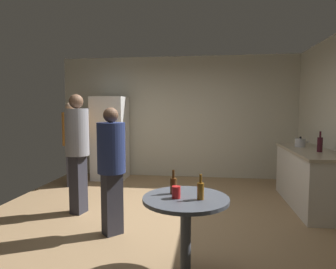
{
  "coord_description": "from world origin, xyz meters",
  "views": [
    {
      "loc": [
        0.67,
        -4.03,
        1.55
      ],
      "look_at": [
        0.12,
        0.11,
        1.18
      ],
      "focal_mm": 31.64,
      "sensor_mm": 36.0,
      "label": 1
    }
  ],
  "objects_px": {
    "person_in_gray_shirt": "(77,144)",
    "plastic_cup_red": "(176,192)",
    "beer_bottle_amber": "(201,190)",
    "beer_bottle_brown": "(173,185)",
    "person_in_orange_shirt": "(71,138)",
    "foreground_table": "(186,208)",
    "person_in_navy_shirt": "(112,161)",
    "refrigerator": "(110,138)",
    "kettle": "(300,143)",
    "wine_bottle_on_counter": "(320,144)"
  },
  "relations": [
    {
      "from": "refrigerator",
      "to": "kettle",
      "type": "bearing_deg",
      "value": -15.31
    },
    {
      "from": "kettle",
      "to": "person_in_navy_shirt",
      "type": "distance_m",
      "value": 3.26
    },
    {
      "from": "refrigerator",
      "to": "beer_bottle_amber",
      "type": "relative_size",
      "value": 7.83
    },
    {
      "from": "foreground_table",
      "to": "plastic_cup_red",
      "type": "bearing_deg",
      "value": -157.02
    },
    {
      "from": "beer_bottle_brown",
      "to": "foreground_table",
      "type": "bearing_deg",
      "value": -38.53
    },
    {
      "from": "foreground_table",
      "to": "plastic_cup_red",
      "type": "distance_m",
      "value": 0.19
    },
    {
      "from": "beer_bottle_amber",
      "to": "person_in_gray_shirt",
      "type": "distance_m",
      "value": 2.35
    },
    {
      "from": "beer_bottle_amber",
      "to": "person_in_orange_shirt",
      "type": "distance_m",
      "value": 3.9
    },
    {
      "from": "person_in_navy_shirt",
      "to": "person_in_orange_shirt",
      "type": "bearing_deg",
      "value": 170.68
    },
    {
      "from": "kettle",
      "to": "beer_bottle_amber",
      "type": "distance_m",
      "value": 3.08
    },
    {
      "from": "kettle",
      "to": "beer_bottle_brown",
      "type": "bearing_deg",
      "value": -127.35
    },
    {
      "from": "beer_bottle_brown",
      "to": "plastic_cup_red",
      "type": "distance_m",
      "value": 0.15
    },
    {
      "from": "beer_bottle_amber",
      "to": "wine_bottle_on_counter",
      "type": "bearing_deg",
      "value": 49.72
    },
    {
      "from": "person_in_orange_shirt",
      "to": "person_in_navy_shirt",
      "type": "bearing_deg",
      "value": 10.04
    },
    {
      "from": "wine_bottle_on_counter",
      "to": "foreground_table",
      "type": "relative_size",
      "value": 0.39
    },
    {
      "from": "kettle",
      "to": "person_in_navy_shirt",
      "type": "relative_size",
      "value": 0.16
    },
    {
      "from": "kettle",
      "to": "wine_bottle_on_counter",
      "type": "height_order",
      "value": "wine_bottle_on_counter"
    },
    {
      "from": "person_in_orange_shirt",
      "to": "person_in_gray_shirt",
      "type": "bearing_deg",
      "value": 2.62
    },
    {
      "from": "person_in_navy_shirt",
      "to": "beer_bottle_brown",
      "type": "bearing_deg",
      "value": 6.05
    },
    {
      "from": "plastic_cup_red",
      "to": "refrigerator",
      "type": "bearing_deg",
      "value": 117.03
    },
    {
      "from": "refrigerator",
      "to": "person_in_orange_shirt",
      "type": "relative_size",
      "value": 1.08
    },
    {
      "from": "person_in_navy_shirt",
      "to": "kettle",
      "type": "bearing_deg",
      "value": 78.19
    },
    {
      "from": "beer_bottle_amber",
      "to": "beer_bottle_brown",
      "type": "xyz_separation_m",
      "value": [
        -0.26,
        0.15,
        0.0
      ]
    },
    {
      "from": "beer_bottle_amber",
      "to": "beer_bottle_brown",
      "type": "height_order",
      "value": "same"
    },
    {
      "from": "beer_bottle_amber",
      "to": "plastic_cup_red",
      "type": "distance_m",
      "value": 0.22
    },
    {
      "from": "wine_bottle_on_counter",
      "to": "beer_bottle_brown",
      "type": "xyz_separation_m",
      "value": [
        -1.99,
        -1.88,
        -0.2
      ]
    },
    {
      "from": "kettle",
      "to": "foreground_table",
      "type": "bearing_deg",
      "value": -124.32
    },
    {
      "from": "foreground_table",
      "to": "person_in_orange_shirt",
      "type": "bearing_deg",
      "value": 130.98
    },
    {
      "from": "foreground_table",
      "to": "beer_bottle_brown",
      "type": "distance_m",
      "value": 0.25
    },
    {
      "from": "plastic_cup_red",
      "to": "kettle",
      "type": "bearing_deg",
      "value": 54.77
    },
    {
      "from": "beer_bottle_amber",
      "to": "kettle",
      "type": "bearing_deg",
      "value": 58.24
    },
    {
      "from": "kettle",
      "to": "beer_bottle_brown",
      "type": "relative_size",
      "value": 1.06
    },
    {
      "from": "wine_bottle_on_counter",
      "to": "person_in_orange_shirt",
      "type": "height_order",
      "value": "person_in_orange_shirt"
    },
    {
      "from": "wine_bottle_on_counter",
      "to": "person_in_navy_shirt",
      "type": "height_order",
      "value": "person_in_navy_shirt"
    },
    {
      "from": "kettle",
      "to": "person_in_gray_shirt",
      "type": "height_order",
      "value": "person_in_gray_shirt"
    },
    {
      "from": "beer_bottle_amber",
      "to": "person_in_navy_shirt",
      "type": "bearing_deg",
      "value": 143.39
    },
    {
      "from": "wine_bottle_on_counter",
      "to": "plastic_cup_red",
      "type": "distance_m",
      "value": 2.81
    },
    {
      "from": "person_in_gray_shirt",
      "to": "plastic_cup_red",
      "type": "bearing_deg",
      "value": -28.95
    },
    {
      "from": "refrigerator",
      "to": "beer_bottle_amber",
      "type": "height_order",
      "value": "refrigerator"
    },
    {
      "from": "foreground_table",
      "to": "beer_bottle_brown",
      "type": "relative_size",
      "value": 3.48
    },
    {
      "from": "refrigerator",
      "to": "foreground_table",
      "type": "xyz_separation_m",
      "value": [
        1.93,
        -3.57,
        -0.27
      ]
    },
    {
      "from": "beer_bottle_brown",
      "to": "person_in_gray_shirt",
      "type": "distance_m",
      "value": 2.06
    },
    {
      "from": "person_in_orange_shirt",
      "to": "foreground_table",
      "type": "bearing_deg",
      "value": 15.0
    },
    {
      "from": "wine_bottle_on_counter",
      "to": "foreground_table",
      "type": "bearing_deg",
      "value": -133.09
    },
    {
      "from": "person_in_orange_shirt",
      "to": "person_in_navy_shirt",
      "type": "height_order",
      "value": "person_in_orange_shirt"
    },
    {
      "from": "refrigerator",
      "to": "foreground_table",
      "type": "distance_m",
      "value": 4.07
    },
    {
      "from": "kettle",
      "to": "foreground_table",
      "type": "distance_m",
      "value": 3.13
    },
    {
      "from": "plastic_cup_red",
      "to": "person_in_orange_shirt",
      "type": "distance_m",
      "value": 3.75
    },
    {
      "from": "person_in_gray_shirt",
      "to": "beer_bottle_amber",
      "type": "bearing_deg",
      "value": -25.52
    },
    {
      "from": "kettle",
      "to": "person_in_gray_shirt",
      "type": "relative_size",
      "value": 0.14
    }
  ]
}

